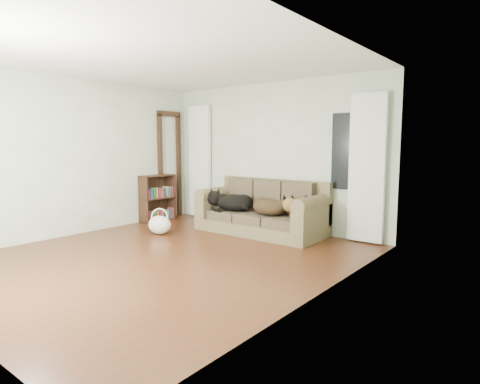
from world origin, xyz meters
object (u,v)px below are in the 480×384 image
Objects in this scene: sofa at (260,207)px; bookshelf at (158,196)px; dog_black_lab at (232,203)px; tote_bag at (160,225)px; dog_shepherd at (272,207)px.

sofa is 2.26m from bookshelf.
dog_black_lab is 1.62× the size of tote_bag.
dog_black_lab is 1.04× the size of dog_shepherd.
dog_shepherd is at bearing -11.62° from sofa.
sofa is 5.12× the size of tote_bag.
dog_shepherd is 0.74× the size of bookshelf.
dog_shepherd is at bearing 0.27° from dog_black_lab.
sofa reaches higher than dog_black_lab.
sofa is at bearing 7.93° from dog_black_lab.
sofa is 0.28m from dog_shepherd.
bookshelf reaches higher than dog_shepherd.
dog_shepherd is at bearing 34.31° from tote_bag.
tote_bag is 1.26m from bookshelf.
bookshelf is at bearing -174.53° from dog_black_lab.
bookshelf reaches higher than tote_bag.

